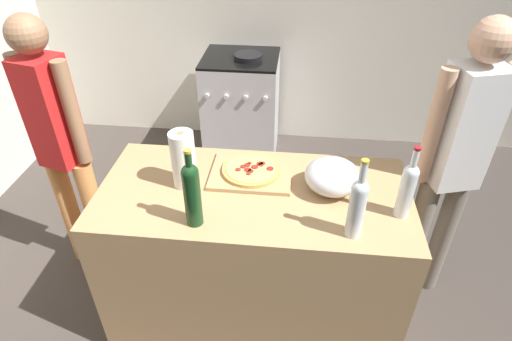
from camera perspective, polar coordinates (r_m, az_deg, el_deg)
The scene contains 12 objects.
ground_plane at distance 3.13m, azimuth -0.60°, elevation -7.62°, with size 4.68×3.27×0.02m, color #3F3833.
counter at distance 2.31m, azimuth -0.27°, elevation -11.44°, with size 1.49×0.71×0.88m, color tan.
cutting_board at distance 2.11m, azimuth -0.64°, elevation -0.30°, with size 0.40×0.32×0.02m, color tan.
pizza at distance 2.10m, azimuth -0.63°, elevation 0.16°, with size 0.29×0.29×0.03m.
mixing_bowl at distance 2.00m, azimuth 10.26°, elevation -0.79°, with size 0.26×0.26×0.16m.
paper_towel_roll at distance 2.00m, azimuth -9.76°, elevation 1.47°, with size 0.12×0.12×0.29m.
wine_bottle_dark at distance 1.76m, azimuth -8.64°, elevation -2.86°, with size 0.07×0.07×0.37m.
wine_bottle_clear at distance 1.73m, azimuth 13.51°, elevation -4.53°, with size 0.07×0.07×0.37m.
wine_bottle_amber at distance 1.90m, azimuth 19.73°, elevation -2.20°, with size 0.07×0.07×0.35m.
stove at distance 3.69m, azimuth -1.96°, elevation 8.48°, with size 0.61×0.58×0.95m.
person_in_stripes at distance 2.56m, azimuth -24.87°, elevation 3.46°, with size 0.35×0.24×1.60m.
person_in_red at distance 2.33m, azimuth 25.23°, elevation 1.52°, with size 0.39×0.26×1.65m.
Camera 1 is at (0.28, -0.94, 2.13)m, focal length 29.66 mm.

